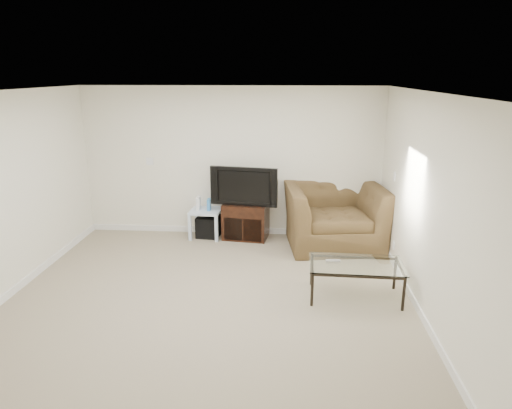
# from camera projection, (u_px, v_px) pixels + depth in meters

# --- Properties ---
(floor) EXTENTS (5.00, 5.00, 0.00)m
(floor) POSITION_uv_depth(u_px,v_px,m) (209.00, 301.00, 5.60)
(floor) COLOR tan
(floor) RESTS_ON ground
(ceiling) EXTENTS (5.00, 5.00, 0.00)m
(ceiling) POSITION_uv_depth(u_px,v_px,m) (202.00, 92.00, 4.90)
(ceiling) COLOR white
(ceiling) RESTS_ON ground
(wall_back) EXTENTS (5.00, 0.02, 2.50)m
(wall_back) POSITION_uv_depth(u_px,v_px,m) (232.00, 162.00, 7.64)
(wall_back) COLOR silver
(wall_back) RESTS_ON ground
(wall_right) EXTENTS (0.02, 5.00, 2.50)m
(wall_right) POSITION_uv_depth(u_px,v_px,m) (427.00, 208.00, 5.08)
(wall_right) COLOR silver
(wall_right) RESTS_ON ground
(plate_back) EXTENTS (0.12, 0.02, 0.12)m
(plate_back) POSITION_uv_depth(u_px,v_px,m) (150.00, 161.00, 7.73)
(plate_back) COLOR white
(plate_back) RESTS_ON wall_back
(plate_right_switch) EXTENTS (0.02, 0.09, 0.13)m
(plate_right_switch) POSITION_uv_depth(u_px,v_px,m) (394.00, 176.00, 6.61)
(plate_right_switch) COLOR white
(plate_right_switch) RESTS_ON wall_right
(plate_right_outlet) EXTENTS (0.02, 0.08, 0.12)m
(plate_right_outlet) POSITION_uv_depth(u_px,v_px,m) (393.00, 245.00, 6.59)
(plate_right_outlet) COLOR white
(plate_right_outlet) RESTS_ON wall_right
(tv_stand) EXTENTS (0.78, 0.59, 0.60)m
(tv_stand) POSITION_uv_depth(u_px,v_px,m) (246.00, 220.00, 7.68)
(tv_stand) COLOR black
(tv_stand) RESTS_ON floor
(dvd_player) EXTENTS (0.45, 0.34, 0.06)m
(dvd_player) POSITION_uv_depth(u_px,v_px,m) (245.00, 210.00, 7.58)
(dvd_player) COLOR black
(dvd_player) RESTS_ON tv_stand
(television) EXTENTS (1.05, 0.36, 0.64)m
(television) POSITION_uv_depth(u_px,v_px,m) (245.00, 185.00, 7.48)
(television) COLOR black
(television) RESTS_ON tv_stand
(side_table) EXTENTS (0.53, 0.53, 0.48)m
(side_table) POSITION_uv_depth(u_px,v_px,m) (206.00, 223.00, 7.74)
(side_table) COLOR #A1BCC6
(side_table) RESTS_ON floor
(subwoofer) EXTENTS (0.40, 0.40, 0.37)m
(subwoofer) POSITION_uv_depth(u_px,v_px,m) (209.00, 227.00, 7.78)
(subwoofer) COLOR black
(subwoofer) RESTS_ON floor
(game_console) EXTENTS (0.05, 0.16, 0.22)m
(game_console) POSITION_uv_depth(u_px,v_px,m) (199.00, 203.00, 7.64)
(game_console) COLOR white
(game_console) RESTS_ON side_table
(game_case) EXTENTS (0.05, 0.14, 0.19)m
(game_case) POSITION_uv_depth(u_px,v_px,m) (209.00, 205.00, 7.62)
(game_case) COLOR #337FCC
(game_case) RESTS_ON side_table
(recliner) EXTENTS (1.62, 1.16, 1.32)m
(recliner) POSITION_uv_depth(u_px,v_px,m) (335.00, 206.00, 7.26)
(recliner) COLOR #513D1C
(recliner) RESTS_ON floor
(coffee_table) EXTENTS (1.17, 0.69, 0.45)m
(coffee_table) POSITION_uv_depth(u_px,v_px,m) (355.00, 280.00, 5.64)
(coffee_table) COLOR black
(coffee_table) RESTS_ON floor
(remote) EXTENTS (0.18, 0.06, 0.02)m
(remote) POSITION_uv_depth(u_px,v_px,m) (333.00, 261.00, 5.64)
(remote) COLOR #B2B2B7
(remote) RESTS_ON coffee_table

